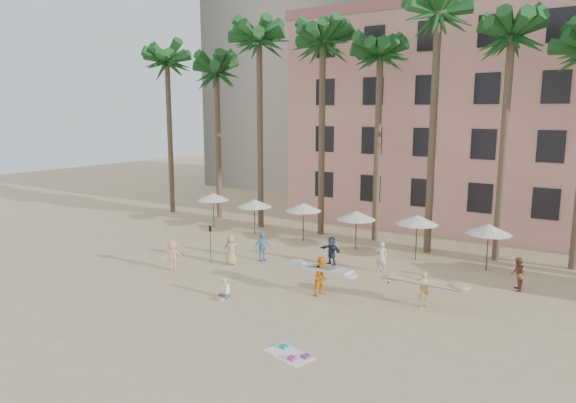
{
  "coord_description": "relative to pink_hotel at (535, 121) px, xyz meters",
  "views": [
    {
      "loc": [
        12.88,
        -16.48,
        8.73
      ],
      "look_at": [
        -1.91,
        6.0,
        4.0
      ],
      "focal_mm": 32.0,
      "sensor_mm": 36.0,
      "label": 1
    }
  ],
  "objects": [
    {
      "name": "pink_hotel",
      "position": [
        0.0,
        0.0,
        0.0
      ],
      "size": [
        35.0,
        14.0,
        16.0
      ],
      "primitive_type": "cube",
      "color": "#F8A797",
      "rests_on": "ground"
    },
    {
      "name": "beach_towel",
      "position": [
        -3.62,
        -27.89,
        -7.97
      ],
      "size": [
        2.0,
        1.44,
        0.14
      ],
      "color": "white",
      "rests_on": "ground"
    },
    {
      "name": "palm_row",
      "position": [
        -6.49,
        -11.0,
        4.97
      ],
      "size": [
        44.4,
        5.4,
        16.3
      ],
      "color": "brown",
      "rests_on": "ground"
    },
    {
      "name": "seated_man",
      "position": [
        -9.4,
        -24.79,
        -7.68
      ],
      "size": [
        0.41,
        0.71,
        0.92
      ],
      "color": "#3F3F4C",
      "rests_on": "ground"
    },
    {
      "name": "ground",
      "position": [
        -7.0,
        -26.0,
        -8.0
      ],
      "size": [
        120.0,
        120.0,
        0.0
      ],
      "primitive_type": "plane",
      "color": "#D1B789",
      "rests_on": "ground"
    },
    {
      "name": "carrier_white",
      "position": [
        -5.72,
        -21.85,
        -6.99
      ],
      "size": [
        3.18,
        1.15,
        1.89
      ],
      "color": "orange",
      "rests_on": "ground"
    },
    {
      "name": "beachgoers",
      "position": [
        -8.77,
        -19.1,
        -7.14
      ],
      "size": [
        17.6,
        8.12,
        1.79
      ],
      "color": "#57A6CC",
      "rests_on": "ground"
    },
    {
      "name": "umbrella_row",
      "position": [
        -10.0,
        -13.5,
        -5.67
      ],
      "size": [
        22.5,
        2.7,
        2.73
      ],
      "color": "#332B23",
      "rests_on": "ground"
    },
    {
      "name": "paddle",
      "position": [
        -13.78,
        -20.8,
        -6.59
      ],
      "size": [
        0.18,
        0.04,
        2.23
      ],
      "color": "black",
      "rests_on": "ground"
    },
    {
      "name": "carrier_yellow",
      "position": [
        -1.12,
        -20.66,
        -7.04
      ],
      "size": [
        3.29,
        1.47,
        1.66
      ],
      "color": "tan",
      "rests_on": "ground"
    }
  ]
}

